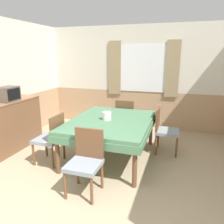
% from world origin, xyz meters
% --- Properties ---
extents(wall_back, '(5.05, 0.10, 2.60)m').
position_xyz_m(wall_back, '(0.01, 4.21, 1.31)').
color(wall_back, silver).
rests_on(wall_back, ground_plane).
extents(wall_left, '(0.05, 4.59, 2.60)m').
position_xyz_m(wall_left, '(-2.35, 2.09, 1.30)').
color(wall_left, silver).
rests_on(wall_left, ground_plane).
extents(dining_table, '(1.45, 1.84, 0.73)m').
position_xyz_m(dining_table, '(-0.04, 2.21, 0.63)').
color(dining_table, '#4C7A56').
rests_on(dining_table, ground_plane).
extents(chair_head_near, '(0.44, 0.44, 0.89)m').
position_xyz_m(chair_head_near, '(-0.04, 1.09, 0.48)').
color(chair_head_near, brown).
rests_on(chair_head_near, ground_plane).
extents(chair_left_near, '(0.44, 0.44, 0.89)m').
position_xyz_m(chair_left_near, '(-0.96, 1.68, 0.48)').
color(chair_left_near, brown).
rests_on(chair_left_near, ground_plane).
extents(chair_head_window, '(0.44, 0.44, 0.89)m').
position_xyz_m(chair_head_window, '(-0.04, 3.33, 0.48)').
color(chair_head_window, brown).
rests_on(chair_head_window, ground_plane).
extents(chair_right_far, '(0.44, 0.44, 0.89)m').
position_xyz_m(chair_right_far, '(0.87, 2.74, 0.48)').
color(chair_right_far, brown).
rests_on(chair_right_far, ground_plane).
extents(sideboard, '(0.46, 1.30, 1.00)m').
position_xyz_m(sideboard, '(-2.08, 2.00, 0.51)').
color(sideboard, brown).
rests_on(sideboard, ground_plane).
extents(tv, '(0.29, 0.39, 0.28)m').
position_xyz_m(tv, '(-2.05, 1.95, 1.14)').
color(tv, '#51473D').
rests_on(tv, sideboard).
extents(vase, '(0.16, 0.16, 0.15)m').
position_xyz_m(vase, '(-0.12, 2.20, 0.80)').
color(vase, silver).
rests_on(vase, dining_table).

